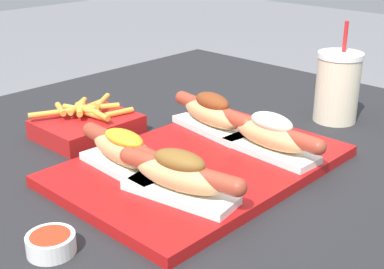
# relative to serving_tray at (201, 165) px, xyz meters

# --- Properties ---
(serving_tray) EXTENTS (0.46, 0.31, 0.02)m
(serving_tray) POSITION_rel_serving_tray_xyz_m (0.00, 0.00, 0.00)
(serving_tray) COLOR #B71414
(serving_tray) RESTS_ON patio_table
(hot_dog_0) EXTENTS (0.09, 0.21, 0.07)m
(hot_dog_0) POSITION_rel_serving_tray_xyz_m (-0.11, -0.06, 0.04)
(hot_dog_0) COLOR white
(hot_dog_0) RESTS_ON serving_tray
(hot_dog_1) EXTENTS (0.07, 0.21, 0.07)m
(hot_dog_1) POSITION_rel_serving_tray_xyz_m (0.10, -0.07, 0.04)
(hot_dog_1) COLOR white
(hot_dog_1) RESTS_ON serving_tray
(hot_dog_2) EXTENTS (0.07, 0.21, 0.07)m
(hot_dog_2) POSITION_rel_serving_tray_xyz_m (-0.11, 0.06, 0.04)
(hot_dog_2) COLOR white
(hot_dog_2) RESTS_ON serving_tray
(hot_dog_3) EXTENTS (0.08, 0.21, 0.07)m
(hot_dog_3) POSITION_rel_serving_tray_xyz_m (0.11, 0.08, 0.04)
(hot_dog_3) COLOR white
(hot_dog_3) RESTS_ON serving_tray
(sauce_bowl) EXTENTS (0.06, 0.06, 0.02)m
(sauce_bowl) POSITION_rel_serving_tray_xyz_m (-0.30, -0.02, 0.00)
(sauce_bowl) COLOR white
(sauce_bowl) RESTS_ON patio_table
(drink_cup) EXTENTS (0.09, 0.09, 0.20)m
(drink_cup) POSITION_rel_serving_tray_xyz_m (0.36, -0.04, 0.06)
(drink_cup) COLOR beige
(drink_cup) RESTS_ON patio_table
(fries_basket) EXTENTS (0.18, 0.14, 0.06)m
(fries_basket) POSITION_rel_serving_tray_xyz_m (-0.03, 0.26, 0.01)
(fries_basket) COLOR #B21919
(fries_basket) RESTS_ON patio_table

